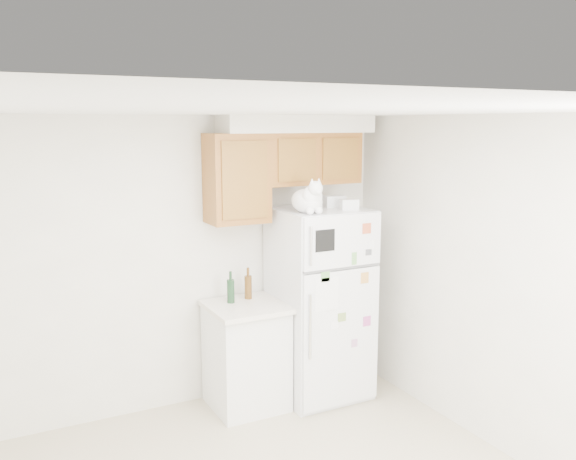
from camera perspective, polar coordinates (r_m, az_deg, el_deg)
room_shell at (r=3.61m, az=-0.59°, el=-2.18°), size 3.84×4.04×2.52m
refrigerator at (r=5.47m, az=3.01°, el=-6.84°), size 0.76×0.78×1.70m
base_counter at (r=5.37m, az=-3.94°, el=-11.59°), size 0.64×0.64×0.92m
cat at (r=5.02m, az=1.97°, el=2.88°), size 0.29×0.43×0.30m
storage_box_back at (r=5.42m, az=4.33°, el=2.71°), size 0.20×0.16×0.10m
storage_box_front at (r=5.25m, az=5.72°, el=2.40°), size 0.17×0.14×0.09m
bottle_green at (r=5.22m, az=-5.39°, el=-5.34°), size 0.06×0.06×0.27m
bottle_amber at (r=5.33m, az=-3.75°, el=-4.99°), size 0.06×0.06×0.28m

